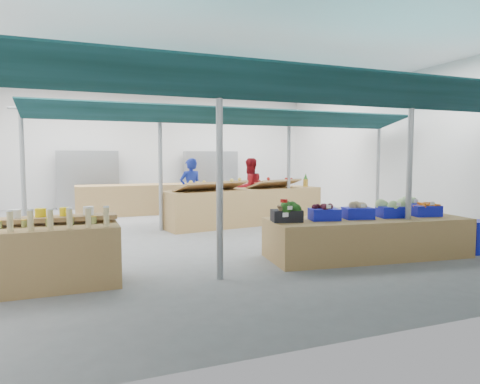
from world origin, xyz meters
The scene contains 24 objects.
floor centered at (0.00, 0.00, 0.00)m, with size 13.00×13.00×0.00m, color slate.
hall centered at (0.00, 1.44, 2.65)m, with size 13.00×13.00×13.00m.
pole_grid centered at (0.75, -1.75, 1.81)m, with size 10.00×4.60×3.00m.
awnings centered at (0.75, -1.75, 2.78)m, with size 9.50×7.08×0.30m.
back_shelving_left centered at (-2.50, 6.00, 1.00)m, with size 2.00×0.50×2.00m, color #B23F33.
back_shelving_right centered at (2.00, 6.00, 1.00)m, with size 2.00×0.50×2.00m, color #B23F33.
bottle_shelf centered at (-3.36, -3.52, 0.46)m, with size 1.92×1.16×1.13m.
veg_counter centered at (1.93, -3.62, 0.35)m, with size 3.61×1.20×0.70m, color #9B7243.
fruit_counter centered at (1.28, 0.68, 0.47)m, with size 4.43×1.05×0.95m, color #9B7243.
far_counter centered at (-0.35, 3.79, 0.47)m, with size 5.22×1.04×0.94m, color #9B7243.
crate_stack centered at (4.10, -4.14, 0.30)m, with size 0.51×0.36×0.61m, color #1017B3.
vendor_left centered at (0.08, 1.78, 0.89)m, with size 0.65×0.42×1.77m, color #192AA3.
vendor_right centered at (1.88, 1.78, 0.89)m, with size 0.86×0.67×1.77m, color maroon.
crate_broccoli centered at (0.39, -3.45, 0.86)m, with size 0.57×0.46×0.35m.
crate_beets centered at (1.08, -3.53, 0.84)m, with size 0.57×0.46×0.29m.
crate_celeriac centered at (1.73, -3.60, 0.85)m, with size 0.57×0.46×0.31m.
crate_cabbage centered at (2.43, -3.68, 0.86)m, with size 0.57×0.46×0.35m.
crate_carrots centered at (3.13, -3.76, 0.81)m, with size 0.57×0.46×0.29m.
sparrow centered at (0.21, -3.55, 0.95)m, with size 0.12×0.09×0.11m.
pole_ribbon centered at (0.15, -3.81, 1.08)m, with size 0.12×0.12×0.28m.
apple_heap_yellow centered at (0.26, 0.40, 1.11)m, with size 2.02×1.29×0.27m.
apple_heap_red centered at (2.18, 0.73, 1.11)m, with size 1.65×1.16×0.27m.
pineapple centered at (3.27, 0.91, 1.13)m, with size 0.14×0.14×0.39m.
crate_extra centered at (3.18, -3.31, 0.85)m, with size 0.57×0.46×0.32m.
Camera 1 is at (-2.98, -9.88, 1.79)m, focal length 32.00 mm.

